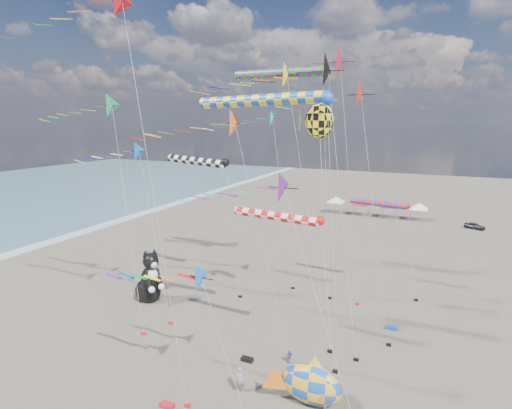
{
  "coord_description": "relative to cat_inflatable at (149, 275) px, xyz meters",
  "views": [
    {
      "loc": [
        11.47,
        -15.51,
        17.57
      ],
      "look_at": [
        -1.12,
        12.0,
        11.26
      ],
      "focal_mm": 28.0,
      "sensor_mm": 36.0,
      "label": 1
    }
  ],
  "objects": [
    {
      "name": "delta_kite_7",
      "position": [
        15.83,
        -1.77,
        17.96
      ],
      "size": [
        14.11,
        2.56,
        22.32
      ],
      "color": "black",
      "rests_on": "ground"
    },
    {
      "name": "child_green",
      "position": [
        17.51,
        -6.57,
        -2.23
      ],
      "size": [
        0.54,
        0.43,
        1.11
      ],
      "primitive_type": "imported",
      "rotation": [
        0.0,
        0.0,
        -0.01
      ],
      "color": "#208850",
      "rests_on": "ground"
    },
    {
      "name": "cat_inflatable",
      "position": [
        0.0,
        0.0,
        0.0
      ],
      "size": [
        4.61,
        3.6,
        5.57
      ],
      "primitive_type": null,
      "rotation": [
        0.0,
        0.0,
        -0.43
      ],
      "color": "black",
      "rests_on": "ground"
    },
    {
      "name": "delta_kite_9",
      "position": [
        15.74,
        7.73,
        19.92
      ],
      "size": [
        13.81,
        2.95,
        24.42
      ],
      "color": "red",
      "rests_on": "ground"
    },
    {
      "name": "delta_kite_8",
      "position": [
        -0.34,
        -5.43,
        15.72
      ],
      "size": [
        10.89,
        2.03,
        19.89
      ],
      "color": "#1F8B4D",
      "rests_on": "ground"
    },
    {
      "name": "kite_bag_1",
      "position": [
        22.53,
        4.17,
        -2.63
      ],
      "size": [
        0.9,
        0.44,
        0.3
      ],
      "primitive_type": "cube",
      "color": "blue",
      "rests_on": "ground"
    },
    {
      "name": "tent_row",
      "position": [
        14.98,
        46.22,
        0.37
      ],
      "size": [
        19.2,
        4.2,
        3.8
      ],
      "color": "white",
      "rests_on": "ground"
    },
    {
      "name": "windsock_3",
      "position": [
        14.72,
        -5.3,
        16.04
      ],
      "size": [
        10.33,
        0.78,
        19.29
      ],
      "color": "blue",
      "rests_on": "ground"
    },
    {
      "name": "delta_kite_2",
      "position": [
        12.15,
        -5.12,
        14.34
      ],
      "size": [
        11.73,
        2.0,
        18.5
      ],
      "color": "orange",
      "rests_on": "ground"
    },
    {
      "name": "windsock_1",
      "position": [
        3.34,
        4.44,
        10.84
      ],
      "size": [
        8.33,
        0.83,
        14.1
      ],
      "color": "black",
      "rests_on": "ground"
    },
    {
      "name": "delta_kite_3",
      "position": [
        17.91,
        -12.31,
        11.35
      ],
      "size": [
        10.64,
        1.67,
        15.39
      ],
      "color": "#721987",
      "rests_on": "ground"
    },
    {
      "name": "delta_kite_5",
      "position": [
        6.2,
        -11.15,
        21.33
      ],
      "size": [
        14.86,
        2.33,
        25.62
      ],
      "color": "red",
      "rests_on": "ground"
    },
    {
      "name": "windsock_0",
      "position": [
        10.66,
        7.91,
        19.22
      ],
      "size": [
        10.56,
        0.94,
        22.54
      ],
      "color": "#1D8418",
      "rests_on": "ground"
    },
    {
      "name": "delta_kite_0",
      "position": [
        10.99,
        6.32,
        18.85
      ],
      "size": [
        12.68,
        2.65,
        23.2
      ],
      "color": "yellow",
      "rests_on": "ground"
    },
    {
      "name": "kite_bag_3",
      "position": [
        13.2,
        -5.2,
        -2.63
      ],
      "size": [
        0.9,
        0.44,
        0.3
      ],
      "primitive_type": "cube",
      "color": "black",
      "rests_on": "ground"
    },
    {
      "name": "windsock_2",
      "position": [
        15.18,
        -3.83,
        8.17
      ],
      "size": [
        8.11,
        0.66,
        11.36
      ],
      "color": "red",
      "rests_on": "ground"
    },
    {
      "name": "delta_kite_6",
      "position": [
        19.7,
        1.38,
        16.59
      ],
      "size": [
        9.9,
        2.38,
        20.84
      ],
      "color": "red",
      "rests_on": "ground"
    },
    {
      "name": "delta_kite_1",
      "position": [
        11.19,
        -11.97,
        5.67
      ],
      "size": [
        11.44,
        1.79,
        9.74
      ],
      "color": "blue",
      "rests_on": "ground"
    },
    {
      "name": "parked_car",
      "position": [
        31.38,
        44.22,
        -2.24
      ],
      "size": [
        3.45,
        2.4,
        1.09
      ],
      "primitive_type": "imported",
      "rotation": [
        0.0,
        0.0,
        1.19
      ],
      "color": "#26262D",
      "rests_on": "ground"
    },
    {
      "name": "angelfish_kite",
      "position": [
        16.35,
        0.49,
        14.71
      ],
      "size": [
        3.74,
        3.02,
        18.96
      ],
      "color": "yellow",
      "rests_on": "ground"
    },
    {
      "name": "kite_bag_0",
      "position": [
        10.78,
        -11.73,
        -2.63
      ],
      "size": [
        0.9,
        0.44,
        0.3
      ],
      "primitive_type": "cube",
      "color": "red",
      "rests_on": "ground"
    },
    {
      "name": "delta_kite_10",
      "position": [
        7.53,
        8.7,
        14.76
      ],
      "size": [
        10.69,
        1.83,
        18.88
      ],
      "color": "#0AC0B8",
      "rests_on": "ground"
    },
    {
      "name": "child_blue",
      "position": [
        16.11,
        -4.09,
        -2.28
      ],
      "size": [
        0.62,
        0.55,
        1.01
      ],
      "primitive_type": "imported",
      "rotation": [
        0.0,
        0.0,
        0.64
      ],
      "color": "#2725AD",
      "rests_on": "ground"
    },
    {
      "name": "delta_kite_4",
      "position": [
        -0.32,
        -2.99,
        11.96
      ],
      "size": [
        10.94,
        1.77,
        16.05
      ],
      "color": "blue",
      "rests_on": "ground"
    },
    {
      "name": "fish_inflatable",
      "position": [
        18.86,
        -7.78,
        -1.3
      ],
      "size": [
        5.37,
        2.62,
        3.51
      ],
      "color": "blue",
      "rests_on": "ground"
    },
    {
      "name": "person_adult",
      "position": [
        14.3,
        -8.54,
        -1.88
      ],
      "size": [
        0.79,
        0.69,
        1.81
      ],
      "primitive_type": "imported",
      "rotation": [
        0.0,
        0.0,
        0.47
      ],
      "color": "gray",
      "rests_on": "ground"
    },
    {
      "name": "windsock_4",
      "position": [
        20.17,
        11.05,
        6.76
      ],
      "size": [
        7.23,
        0.66,
        9.95
      ],
      "color": "red",
      "rests_on": "ground"
    }
  ]
}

